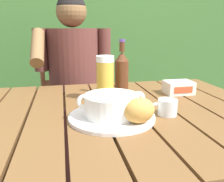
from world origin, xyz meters
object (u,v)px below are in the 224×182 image
Objects in this scene: table_knife at (148,105)px; bread_roll at (139,110)px; beer_bottle at (122,73)px; butter_tub at (179,87)px; serving_plate at (112,117)px; water_glass_small at (167,107)px; chair_near_diner at (74,106)px; soup_bowl at (112,105)px; person_eating at (74,77)px; beer_glass at (105,78)px.

bread_roll is at bearing -118.32° from table_knife.
butter_tub is (0.27, -0.03, -0.08)m from beer_bottle.
water_glass_small reaches higher than serving_plate.
chair_near_diner reaches higher than soup_bowl.
person_eating is at bearing 131.40° from butter_tub.
bread_roll is at bearing -81.59° from chair_near_diner.
table_knife is (0.17, 0.10, -0.05)m from soup_bowl.
soup_bowl is 3.40× the size of water_glass_small.
beer_glass is at bearing 142.03° from table_knife.
beer_glass is 0.36m from butter_tub.
bread_roll is 1.65× the size of water_glass_small.
beer_bottle reaches higher than beer_glass.
soup_bowl is at bearing -145.85° from butter_tub.
bread_roll is (0.07, -0.08, 0.00)m from soup_bowl.
beer_glass is at bearing -144.07° from beer_bottle.
chair_near_diner is 3.17× the size of serving_plate.
person_eating reaches higher than soup_bowl.
soup_bowl is at bearing -84.95° from chair_near_diner.
beer_bottle reaches higher than chair_near_diner.
beer_bottle is (0.09, 0.06, 0.01)m from beer_glass.
table_knife is at bearing 30.78° from soup_bowl.
beer_glass is 0.11m from beer_bottle.
beer_glass is (0.02, 0.22, 0.05)m from soup_bowl.
soup_bowl and bread_roll have the same top height.
water_glass_small is at bearing 30.53° from bread_roll.
chair_near_diner is at bearing 122.38° from butter_tub.
bread_roll is (0.07, -0.08, 0.05)m from serving_plate.
bread_roll is 0.31m from beer_glass.
serving_plate is at bearing -149.22° from table_knife.
water_glass_small is 0.46× the size of table_knife.
chair_near_diner is at bearing 105.32° from beer_bottle.
water_glass_small reaches higher than table_knife.
person_eating is 0.58m from beer_glass.
person_eating reaches higher than table_knife.
person_eating is 0.70m from butter_tub.
person_eating is 0.88m from bread_roll.
person_eating is 0.78m from serving_plate.
beer_bottle is (0.10, 0.28, 0.10)m from serving_plate.
butter_tub is at bearing 47.91° from bread_roll.
soup_bowl is 0.20m from water_glass_small.
beer_glass is at bearing -82.25° from chair_near_diner.
soup_bowl is at bearing 0.00° from serving_plate.
serving_plate is at bearing 178.44° from water_glass_small.
serving_plate is 1.25× the size of soup_bowl.
soup_bowl is 0.93× the size of beer_bottle.
person_eating is 4.89× the size of beer_bottle.
serving_plate is at bearing -83.46° from person_eating.
person_eating is at bearing 100.75° from beer_glass.
water_glass_small is 0.31m from butter_tub.
butter_tub reaches higher than table_knife.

